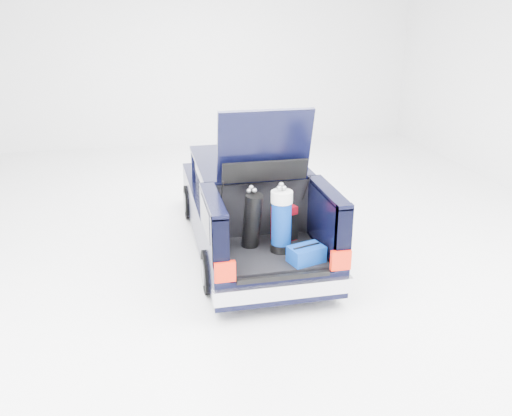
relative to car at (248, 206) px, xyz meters
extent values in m
plane|color=white|center=(0.00, -0.11, -0.67)|extent=(14.00, 14.00, 0.00)
cube|color=black|center=(0.00, 0.54, -0.17)|extent=(1.75, 3.00, 0.70)
cube|color=black|center=(0.00, 2.11, -0.27)|extent=(1.70, 0.30, 0.50)
cube|color=#B3B3BA|center=(0.00, 2.25, -0.34)|extent=(1.72, 0.10, 0.22)
cube|color=black|center=(0.00, 0.04, 0.45)|extent=(1.55, 1.95, 0.54)
cube|color=black|center=(0.00, 0.04, 0.74)|extent=(1.62, 2.05, 0.06)
cube|color=black|center=(0.00, -1.61, -0.32)|extent=(1.75, 1.30, 0.40)
cube|color=black|center=(0.00, -1.59, -0.10)|extent=(1.32, 1.18, 0.05)
cube|color=black|center=(-0.78, -1.61, 0.30)|extent=(0.20, 1.30, 0.85)
cube|color=black|center=(0.78, -1.61, 0.30)|extent=(0.20, 1.30, 0.85)
cube|color=black|center=(-0.78, -1.61, 0.74)|extent=(0.20, 1.30, 0.06)
cube|color=black|center=(0.78, -1.61, 0.74)|extent=(0.20, 1.30, 0.06)
cube|color=black|center=(0.00, -0.99, 0.30)|extent=(1.36, 0.08, 0.84)
cube|color=#B3B3BA|center=(0.00, -2.29, -0.29)|extent=(1.80, 0.12, 0.20)
cube|color=#B41907|center=(-0.74, -2.26, 0.05)|extent=(0.26, 0.07, 0.26)
cube|color=#B41907|center=(0.74, -2.26, 0.05)|extent=(0.26, 0.07, 0.26)
cube|color=black|center=(0.00, -2.25, -0.12)|extent=(1.20, 0.06, 0.06)
cube|color=black|center=(0.00, -1.16, 1.29)|extent=(1.28, 0.33, 1.03)
cube|color=black|center=(0.00, -1.12, 1.43)|extent=(0.95, 0.17, 0.54)
cylinder|color=black|center=(-0.82, 1.34, -0.36)|extent=(0.20, 0.62, 0.62)
cylinder|color=slate|center=(-0.82, 1.34, -0.36)|extent=(0.23, 0.36, 0.36)
cylinder|color=black|center=(0.82, 1.34, -0.36)|extent=(0.20, 0.62, 0.62)
cylinder|color=slate|center=(0.82, 1.34, -0.36)|extent=(0.23, 0.36, 0.36)
cylinder|color=black|center=(-0.82, -1.46, -0.36)|extent=(0.20, 0.62, 0.62)
cylinder|color=slate|center=(-0.82, -1.46, -0.36)|extent=(0.23, 0.36, 0.36)
cylinder|color=black|center=(0.82, -1.46, -0.36)|extent=(0.20, 0.62, 0.62)
cylinder|color=slate|center=(0.82, -1.46, -0.36)|extent=(0.23, 0.36, 0.36)
cube|color=#63030C|center=(0.27, -1.25, 0.18)|extent=(0.37, 0.29, 0.50)
cube|color=black|center=(0.27, -1.25, 0.44)|extent=(0.21, 0.11, 0.03)
cube|color=black|center=(0.27, -1.35, 0.13)|extent=(0.32, 0.12, 0.38)
cylinder|color=black|center=(-0.22, -1.39, 0.32)|extent=(0.35, 0.42, 0.81)
cube|color=white|center=(-0.22, -1.29, 0.35)|extent=(0.09, 0.05, 0.28)
sphere|color=#99999E|center=(-0.26, -1.38, 0.74)|extent=(0.07, 0.07, 0.07)
sphere|color=#99999E|center=(-0.20, -1.42, 0.76)|extent=(0.07, 0.07, 0.07)
cylinder|color=black|center=(0.13, -1.59, -0.02)|extent=(0.30, 0.30, 0.11)
cylinder|color=navy|center=(0.13, -1.59, 0.34)|extent=(0.28, 0.28, 0.61)
cylinder|color=white|center=(0.13, -1.59, 0.70)|extent=(0.30, 0.30, 0.16)
sphere|color=#99999E|center=(0.17, -1.57, 0.82)|extent=(0.07, 0.07, 0.07)
sphere|color=#99999E|center=(0.13, -1.55, 0.86)|extent=(0.07, 0.07, 0.07)
cube|color=navy|center=(0.37, -1.98, 0.03)|extent=(0.51, 0.40, 0.21)
cylinder|color=black|center=(0.37, -1.98, 0.15)|extent=(0.38, 0.13, 0.02)
camera|label=1|loc=(-1.59, -8.03, 3.12)|focal=38.00mm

